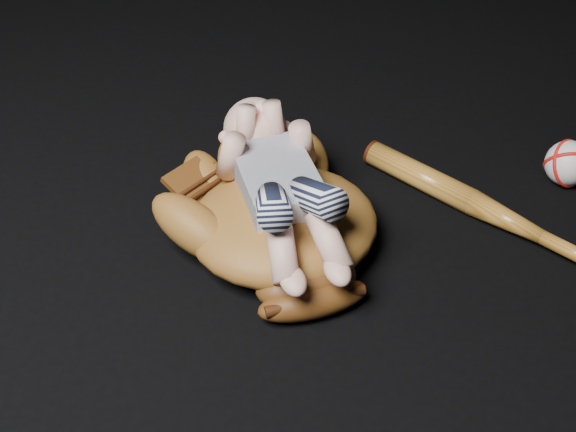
{
  "coord_description": "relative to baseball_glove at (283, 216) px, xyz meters",
  "views": [
    {
      "loc": [
        -0.2,
        -0.88,
        0.77
      ],
      "look_at": [
        -0.07,
        -0.07,
        0.07
      ],
      "focal_mm": 45.0,
      "sensor_mm": 36.0,
      "label": 1
    }
  ],
  "objects": [
    {
      "name": "newborn_baby",
      "position": [
        0.0,
        0.0,
        0.06
      ],
      "size": [
        0.23,
        0.41,
        0.16
      ],
      "primitive_type": null,
      "rotation": [
        0.0,
        0.0,
        0.13
      ],
      "color": "#DDA38E",
      "rests_on": "baseball_glove"
    },
    {
      "name": "baseball_bat",
      "position": [
        0.33,
        0.01,
        -0.04
      ],
      "size": [
        0.32,
        0.39,
        0.04
      ],
      "primitive_type": null,
      "rotation": [
        0.0,
        0.0,
        0.67
      ],
      "color": "#9C621E",
      "rests_on": "ground"
    },
    {
      "name": "baseball_glove",
      "position": [
        0.0,
        0.0,
        0.0
      ],
      "size": [
        0.41,
        0.46,
        0.13
      ],
      "primitive_type": null,
      "rotation": [
        0.0,
        0.0,
        0.15
      ],
      "color": "brown",
      "rests_on": "ground"
    },
    {
      "name": "baseball",
      "position": [
        0.5,
        0.09,
        -0.02
      ],
      "size": [
        0.09,
        0.09,
        0.08
      ],
      "primitive_type": "sphere",
      "rotation": [
        0.0,
        0.0,
        0.13
      ],
      "color": "silver",
      "rests_on": "ground"
    }
  ]
}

